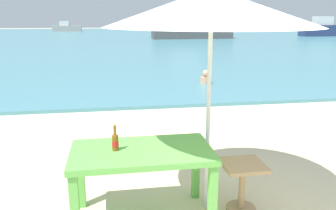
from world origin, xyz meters
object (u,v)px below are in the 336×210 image
object	(u,v)px
patio_umbrella	(211,8)
swimmer_person	(206,78)
picnic_table_green	(142,160)
boat_sailboat	(326,29)
boat_tanker	(191,28)
boat_ferry	(67,28)
beer_bottle_amber	(115,141)
side_table_wood	(242,180)

from	to	relation	value
patio_umbrella	swimmer_person	xyz separation A→B (m)	(1.82, 6.64, -1.88)
picnic_table_green	boat_sailboat	world-z (taller)	boat_sailboat
picnic_table_green	swimmer_person	xyz separation A→B (m)	(2.52, 6.75, -0.41)
boat_tanker	boat_ferry	bearing A→B (deg)	127.16
picnic_table_green	beer_bottle_amber	distance (m)	0.33
boat_tanker	boat_ferry	size ratio (longest dim) A/B	1.97
boat_tanker	boat_ferry	distance (m)	20.40
picnic_table_green	boat_tanker	distance (m)	28.33
boat_ferry	patio_umbrella	bearing A→B (deg)	-81.93
patio_umbrella	boat_tanker	distance (m)	28.08
side_table_wood	swimmer_person	distance (m)	6.91
picnic_table_green	patio_umbrella	size ratio (longest dim) A/B	0.61
boat_tanker	boat_sailboat	world-z (taller)	boat_tanker
beer_bottle_amber	side_table_wood	bearing A→B (deg)	-1.50
picnic_table_green	boat_ferry	world-z (taller)	boat_ferry
boat_tanker	boat_ferry	world-z (taller)	boat_tanker
picnic_table_green	boat_sailboat	bearing A→B (deg)	54.46
side_table_wood	swimmer_person	xyz separation A→B (m)	(1.45, 6.76, -0.11)
swimmer_person	boat_tanker	world-z (taller)	boat_tanker
picnic_table_green	side_table_wood	bearing A→B (deg)	-0.62
boat_tanker	side_table_wood	bearing A→B (deg)	-101.85
beer_bottle_amber	swimmer_person	xyz separation A→B (m)	(2.78, 6.72, -0.61)
boat_ferry	boat_tanker	bearing A→B (deg)	-52.84
picnic_table_green	side_table_wood	xyz separation A→B (m)	(1.07, -0.01, -0.30)
patio_umbrella	boat_sailboat	bearing A→B (deg)	55.28
boat_tanker	boat_sailboat	xyz separation A→B (m)	(13.97, 1.63, -0.23)
side_table_wood	boat_sailboat	world-z (taller)	boat_sailboat
patio_umbrella	boat_tanker	world-z (taller)	boat_tanker
beer_bottle_amber	boat_tanker	bearing A→B (deg)	75.52
beer_bottle_amber	boat_sailboat	bearing A→B (deg)	54.10
swimmer_person	boat_sailboat	size ratio (longest dim) A/B	0.08
picnic_table_green	patio_umbrella	distance (m)	1.63
patio_umbrella	swimmer_person	world-z (taller)	patio_umbrella
beer_bottle_amber	patio_umbrella	xyz separation A→B (m)	(0.96, 0.08, 1.26)
picnic_table_green	boat_ferry	distance (m)	44.08
patio_umbrella	boat_tanker	xyz separation A→B (m)	(6.13, 27.38, -1.13)
picnic_table_green	boat_sailboat	size ratio (longest dim) A/B	0.27
beer_bottle_amber	side_table_wood	xyz separation A→B (m)	(1.32, -0.03, -0.50)
swimmer_person	boat_ferry	bearing A→B (deg)	102.21
side_table_wood	patio_umbrella	bearing A→B (deg)	162.07
beer_bottle_amber	side_table_wood	distance (m)	1.41
beer_bottle_amber	swimmer_person	size ratio (longest dim) A/B	0.65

